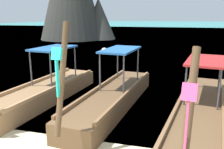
# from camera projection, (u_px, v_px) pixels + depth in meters

# --- Properties ---
(sea_water) EXTENTS (120.00, 120.00, 0.00)m
(sea_water) POSITION_uv_depth(u_px,v_px,m) (169.00, 27.00, 62.06)
(sea_water) COLOR teal
(sea_water) RESTS_ON ground
(longtail_boat_blue_ribbon) EXTENTS (1.79, 5.72, 2.61)m
(longtail_boat_blue_ribbon) POSITION_uv_depth(u_px,v_px,m) (45.00, 91.00, 8.32)
(longtail_boat_blue_ribbon) COLOR olive
(longtail_boat_blue_ribbon) RESTS_ON ground
(longtail_boat_turquoise_ribbon) EXTENTS (1.73, 6.08, 2.81)m
(longtail_boat_turquoise_ribbon) POSITION_uv_depth(u_px,v_px,m) (113.00, 97.00, 7.74)
(longtail_boat_turquoise_ribbon) COLOR brown
(longtail_boat_turquoise_ribbon) RESTS_ON ground
(longtail_boat_pink_ribbon) EXTENTS (2.23, 7.07, 2.49)m
(longtail_boat_pink_ribbon) POSITION_uv_depth(u_px,v_px,m) (200.00, 111.00, 6.73)
(longtail_boat_pink_ribbon) COLOR brown
(longtail_boat_pink_ribbon) RESTS_ON ground
(mooring_buoy_near) EXTENTS (0.47, 0.47, 0.47)m
(mooring_buoy_near) POSITION_uv_depth(u_px,v_px,m) (104.00, 51.00, 18.55)
(mooring_buoy_near) COLOR white
(mooring_buoy_near) RESTS_ON sea_water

